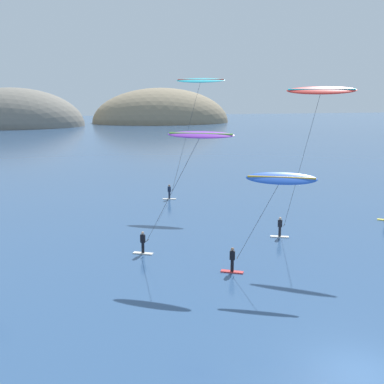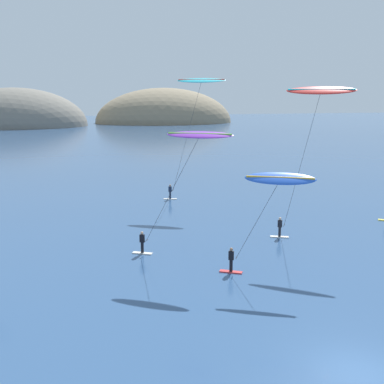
% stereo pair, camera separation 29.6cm
% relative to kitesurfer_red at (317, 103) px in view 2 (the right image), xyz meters
% --- Properties ---
extents(ground_plane, '(600.00, 600.00, 0.00)m').
position_rel_kitesurfer_red_xyz_m(ground_plane, '(-8.15, -17.38, -10.95)').
color(ground_plane, '#2D4C75').
extents(headland_island, '(124.65, 65.16, 31.63)m').
position_rel_kitesurfer_red_xyz_m(headland_island, '(-2.44, 182.84, -10.95)').
color(headland_island, '#84755B').
rests_on(headland_island, ground).
extents(kitesurfer_red, '(5.29, 4.48, 12.32)m').
position_rel_kitesurfer_red_xyz_m(kitesurfer_red, '(0.00, 0.00, 0.00)').
color(kitesurfer_red, silver).
rests_on(kitesurfer_red, ground).
extents(kitesurfer_blue, '(5.51, 3.68, 6.82)m').
position_rel_kitesurfer_red_xyz_m(kitesurfer_blue, '(-6.55, -6.08, -5.15)').
color(kitesurfer_blue, red).
rests_on(kitesurfer_blue, ground).
extents(kitesurfer_cyan, '(6.56, 4.16, 13.55)m').
position_rel_kitesurfer_red_xyz_m(kitesurfer_cyan, '(-3.77, 17.41, 1.31)').
color(kitesurfer_cyan, silver).
rests_on(kitesurfer_cyan, ground).
extents(kitesurfer_purple, '(6.60, 5.05, 9.20)m').
position_rel_kitesurfer_red_xyz_m(kitesurfer_purple, '(-10.43, -1.48, -2.87)').
color(kitesurfer_purple, silver).
rests_on(kitesurfer_purple, ground).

